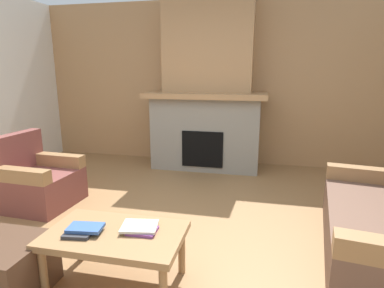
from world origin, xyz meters
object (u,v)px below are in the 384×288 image
Objects in this scene: fireplace at (207,96)px; coffee_table at (115,239)px; armchair at (37,181)px; ottoman at (7,269)px.

coffee_table is at bearing -92.37° from fireplace.
coffee_table is (-0.13, -3.15, -0.79)m from fireplace.
armchair reaches higher than ottoman.
ottoman is at bearing -59.12° from armchair.
armchair is (-1.69, -2.00, -0.87)m from fireplace.
ottoman is (-0.72, -0.27, -0.18)m from coffee_table.
armchair is 1.94m from coffee_table.
fireplace is 3.18× the size of armchair.
armchair is at bearing 120.88° from ottoman.
ottoman is (-0.85, -3.41, -0.96)m from fireplace.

